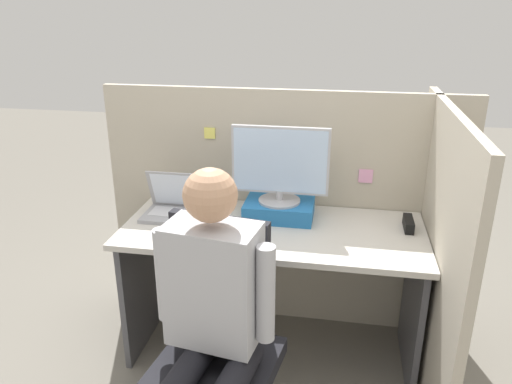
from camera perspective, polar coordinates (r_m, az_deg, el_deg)
The scene contains 11 objects.
cubicle_panel_back at distance 2.84m, azimuth 2.96°, elevation -2.16°, with size 2.00×0.05×1.38m.
cubicle_panel_right at distance 2.49m, azimuth 19.81°, elevation -7.03°, with size 0.04×1.29×1.38m.
desk at distance 2.58m, azimuth 1.90°, elevation -7.76°, with size 1.50×0.65×0.75m.
paper_box at distance 2.60m, azimuth 2.67°, elevation -1.98°, with size 0.35×0.25×0.09m.
monitor at distance 2.52m, azimuth 2.77°, elevation 3.08°, with size 0.49×0.22×0.40m.
laptop at distance 2.65m, azimuth -8.84°, elevation -1.75°, with size 0.35×0.23×0.23m.
mouse at distance 2.39m, azimuth -4.41°, elevation -4.95°, with size 0.06×0.04×0.03m.
stapler at distance 2.59m, azimuth 17.03°, elevation -3.49°, with size 0.04×0.15×0.05m.
carrot_toy at distance 2.32m, azimuth -1.45°, elevation -5.70°, with size 0.04×0.15×0.04m.
office_chair at distance 2.16m, azimuth -4.35°, elevation -16.14°, with size 0.54×0.59×0.98m.
person at distance 1.89m, azimuth -5.02°, elevation -13.61°, with size 0.48×0.50×1.27m.
Camera 1 is at (0.31, -1.91, 1.81)m, focal length 35.00 mm.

